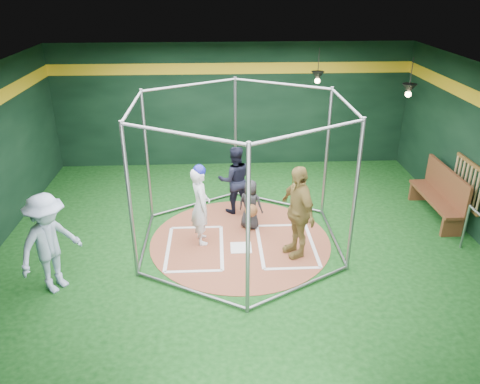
{
  "coord_description": "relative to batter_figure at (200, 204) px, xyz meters",
  "views": [
    {
      "loc": [
        -0.44,
        -8.55,
        5.14
      ],
      "look_at": [
        0.0,
        0.1,
        1.1
      ],
      "focal_mm": 35.0,
      "sensor_mm": 36.0,
      "label": 1
    }
  ],
  "objects": [
    {
      "name": "pendant_lamp_far",
      "position": [
        4.81,
        1.97,
        1.87
      ],
      "size": [
        0.34,
        0.34,
        0.9
      ],
      "color": "black",
      "rests_on": "room_shell"
    },
    {
      "name": "batter_box_left",
      "position": [
        -0.14,
        -0.28,
        -0.86
      ],
      "size": [
        1.17,
        1.77,
        0.01
      ],
      "color": "white",
      "rests_on": "clay_disc"
    },
    {
      "name": "visitor_leopard",
      "position": [
        1.9,
        -0.57,
        0.08
      ],
      "size": [
        0.82,
        1.2,
        1.89
      ],
      "primitive_type": "imported",
      "rotation": [
        0.0,
        0.0,
        -1.21
      ],
      "color": "tan",
      "rests_on": "clay_disc"
    },
    {
      "name": "pendant_lamp_near",
      "position": [
        3.01,
        3.57,
        1.87
      ],
      "size": [
        0.34,
        0.34,
        0.9
      ],
      "color": "black",
      "rests_on": "room_shell"
    },
    {
      "name": "room_shell",
      "position": [
        0.81,
        -0.02,
        0.88
      ],
      "size": [
        10.1,
        9.1,
        3.53
      ],
      "color": "#0C370E",
      "rests_on": "ground"
    },
    {
      "name": "batting_cage",
      "position": [
        0.81,
        -0.03,
        0.62
      ],
      "size": [
        4.05,
        4.67,
        3.0
      ],
      "color": "gray",
      "rests_on": "ground"
    },
    {
      "name": "clay_disc",
      "position": [
        0.81,
        -0.03,
        -0.87
      ],
      "size": [
        3.8,
        3.8,
        0.01
      ],
      "primitive_type": "cylinder",
      "color": "brown",
      "rests_on": "ground"
    },
    {
      "name": "batter_figure",
      "position": [
        0.0,
        0.0,
        0.0
      ],
      "size": [
        0.5,
        0.67,
        1.73
      ],
      "color": "white",
      "rests_on": "clay_disc"
    },
    {
      "name": "batter_box_right",
      "position": [
        1.76,
        -0.28,
        -0.86
      ],
      "size": [
        1.17,
        1.77,
        0.01
      ],
      "color": "white",
      "rests_on": "clay_disc"
    },
    {
      "name": "home_plate",
      "position": [
        0.81,
        -0.33,
        -0.86
      ],
      "size": [
        0.43,
        0.43,
        0.01
      ],
      "primitive_type": "cube",
      "color": "white",
      "rests_on": "clay_disc"
    },
    {
      "name": "dugout_bench",
      "position": [
        5.46,
        0.85,
        -0.27
      ],
      "size": [
        0.47,
        2.03,
        1.18
      ],
      "color": "brown",
      "rests_on": "ground"
    },
    {
      "name": "bat_rack",
      "position": [
        5.74,
        0.37,
        0.17
      ],
      "size": [
        0.07,
        1.25,
        0.98
      ],
      "color": "brown",
      "rests_on": "room_shell"
    },
    {
      "name": "bystander_blue",
      "position": [
        -2.56,
        -1.49,
        0.05
      ],
      "size": [
        1.26,
        1.38,
        1.86
      ],
      "primitive_type": "imported",
      "rotation": [
        0.0,
        0.0,
        0.95
      ],
      "color": "#A0B5D4",
      "rests_on": "ground"
    },
    {
      "name": "umpire",
      "position": [
        0.76,
        1.35,
        -0.06
      ],
      "size": [
        0.87,
        0.72,
        1.62
      ],
      "primitive_type": "imported",
      "rotation": [
        0.0,
        0.0,
        3.29
      ],
      "color": "black",
      "rests_on": "clay_disc"
    },
    {
      "name": "catcher_figure",
      "position": [
        1.07,
        0.52,
        -0.31
      ],
      "size": [
        0.64,
        0.66,
        1.12
      ],
      "color": "black",
      "rests_on": "clay_disc"
    }
  ]
}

